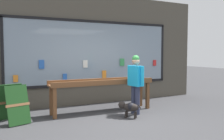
{
  "coord_description": "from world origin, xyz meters",
  "views": [
    {
      "loc": [
        -2.93,
        -5.21,
        1.67
      ],
      "look_at": [
        0.21,
        0.98,
        1.2
      ],
      "focal_mm": 40.0,
      "sensor_mm": 36.0,
      "label": 1
    }
  ],
  "objects_px": {
    "display_table_main": "(102,85)",
    "small_dog": "(129,107)",
    "person_browsing": "(136,80)",
    "sandwich_board_sign": "(14,103)"
  },
  "relations": [
    {
      "from": "display_table_main",
      "to": "small_dog",
      "type": "height_order",
      "value": "display_table_main"
    },
    {
      "from": "display_table_main",
      "to": "person_browsing",
      "type": "bearing_deg",
      "value": -42.5
    },
    {
      "from": "display_table_main",
      "to": "sandwich_board_sign",
      "type": "distance_m",
      "value": 2.38
    },
    {
      "from": "small_dog",
      "to": "display_table_main",
      "type": "bearing_deg",
      "value": -21.45
    },
    {
      "from": "display_table_main",
      "to": "small_dog",
      "type": "distance_m",
      "value": 1.11
    },
    {
      "from": "display_table_main",
      "to": "sandwich_board_sign",
      "type": "relative_size",
      "value": 3.31
    },
    {
      "from": "sandwich_board_sign",
      "to": "small_dog",
      "type": "bearing_deg",
      "value": -34.75
    },
    {
      "from": "person_browsing",
      "to": "display_table_main",
      "type": "bearing_deg",
      "value": 40.18
    },
    {
      "from": "display_table_main",
      "to": "small_dog",
      "type": "relative_size",
      "value": 5.97
    },
    {
      "from": "sandwich_board_sign",
      "to": "display_table_main",
      "type": "bearing_deg",
      "value": -15.15
    }
  ]
}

